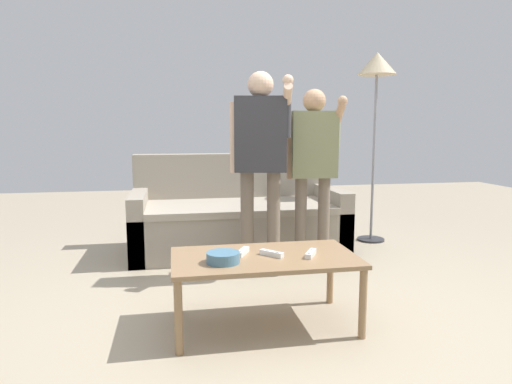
# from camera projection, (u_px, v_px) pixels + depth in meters

# --- Properties ---
(ground_plane) EXTENTS (12.00, 12.00, 0.00)m
(ground_plane) POSITION_uv_depth(u_px,v_px,m) (267.00, 310.00, 2.92)
(ground_plane) COLOR tan
(couch) EXTENTS (1.98, 0.96, 0.91)m
(couch) POSITION_uv_depth(u_px,v_px,m) (237.00, 218.00, 4.38)
(couch) COLOR #9E9384
(couch) RESTS_ON ground
(coffee_table) EXTENTS (1.08, 0.59, 0.43)m
(coffee_table) POSITION_uv_depth(u_px,v_px,m) (264.00, 264.00, 2.65)
(coffee_table) COLOR #997551
(coffee_table) RESTS_ON ground
(snack_bowl) EXTENTS (0.19, 0.19, 0.06)m
(snack_bowl) POSITION_uv_depth(u_px,v_px,m) (223.00, 258.00, 2.50)
(snack_bowl) COLOR teal
(snack_bowl) RESTS_ON coffee_table
(game_remote_nunchuk) EXTENTS (0.06, 0.09, 0.05)m
(game_remote_nunchuk) POSITION_uv_depth(u_px,v_px,m) (225.00, 255.00, 2.57)
(game_remote_nunchuk) COLOR white
(game_remote_nunchuk) RESTS_ON coffee_table
(floor_lamp) EXTENTS (0.39, 0.39, 1.92)m
(floor_lamp) POSITION_uv_depth(u_px,v_px,m) (377.00, 75.00, 4.50)
(floor_lamp) COLOR #2D2D33
(floor_lamp) RESTS_ON ground
(player_center) EXTENTS (0.47, 0.38, 1.60)m
(player_center) POSITION_uv_depth(u_px,v_px,m) (261.00, 150.00, 3.48)
(player_center) COLOR #756656
(player_center) RESTS_ON ground
(player_right) EXTENTS (0.43, 0.33, 1.48)m
(player_right) POSITION_uv_depth(u_px,v_px,m) (313.00, 158.00, 3.65)
(player_right) COLOR #756656
(player_right) RESTS_ON ground
(game_remote_wand_near) EXTENTS (0.13, 0.14, 0.03)m
(game_remote_wand_near) POSITION_uv_depth(u_px,v_px,m) (271.00, 253.00, 2.64)
(game_remote_wand_near) COLOR white
(game_remote_wand_near) RESTS_ON coffee_table
(game_remote_wand_far) EXTENTS (0.10, 0.16, 0.03)m
(game_remote_wand_far) POSITION_uv_depth(u_px,v_px,m) (243.00, 252.00, 2.67)
(game_remote_wand_far) COLOR white
(game_remote_wand_far) RESTS_ON coffee_table
(game_remote_wand_spare) EXTENTS (0.11, 0.15, 0.03)m
(game_remote_wand_spare) POSITION_uv_depth(u_px,v_px,m) (311.00, 254.00, 2.63)
(game_remote_wand_spare) COLOR white
(game_remote_wand_spare) RESTS_ON coffee_table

